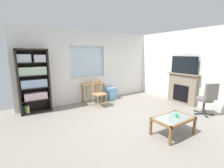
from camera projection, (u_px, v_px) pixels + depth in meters
name	position (u px, v px, depth m)	size (l,w,h in m)	color
ground	(133.00, 122.00, 4.39)	(6.41, 6.03, 0.02)	gray
wall_back_with_window	(92.00, 67.00, 6.21)	(5.41, 0.15, 2.68)	white
wall_right	(193.00, 68.00, 5.63)	(0.12, 5.23, 2.68)	white
bookshelf	(33.00, 79.00, 4.91)	(0.90, 0.38, 1.99)	black
desk_under_window	(93.00, 87.00, 5.99)	(0.82, 0.45, 0.73)	brown
wooden_chair	(99.00, 93.00, 5.57)	(0.45, 0.43, 0.90)	tan
plastic_drawer_unit	(111.00, 93.00, 6.54)	(0.35, 0.40, 0.47)	#72ADDB
fireplace	(182.00, 88.00, 5.89)	(0.26, 1.19, 1.13)	gray
tv	(184.00, 65.00, 5.72)	(0.06, 0.99, 0.62)	black
office_chair	(207.00, 98.00, 4.71)	(0.58, 0.62, 1.00)	slate
coffee_table	(173.00, 120.00, 3.63)	(0.94, 0.58, 0.41)	#8C9E99
sippy_cup	(177.00, 115.00, 3.64)	(0.07, 0.07, 0.09)	#33B770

